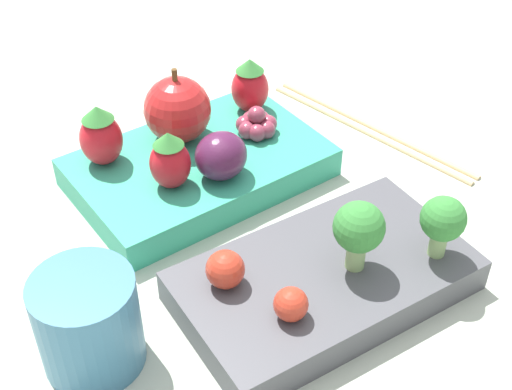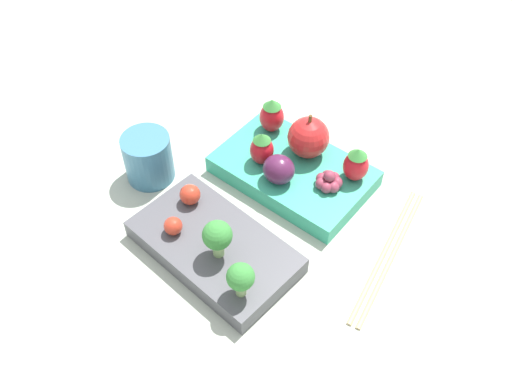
{
  "view_description": "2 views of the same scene",
  "coord_description": "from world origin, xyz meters",
  "px_view_note": "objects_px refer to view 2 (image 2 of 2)",
  "views": [
    {
      "loc": [
        0.25,
        0.29,
        0.35
      ],
      "look_at": [
        -0.0,
        -0.0,
        0.03
      ],
      "focal_mm": 50.0,
      "sensor_mm": 36.0,
      "label": 1
    },
    {
      "loc": [
        -0.25,
        0.36,
        0.54
      ],
      "look_at": [
        -0.0,
        -0.0,
        0.03
      ],
      "focal_mm": 40.0,
      "sensor_mm": 36.0,
      "label": 2
    }
  ],
  "objects_px": {
    "strawberry_1": "(262,148)",
    "drinking_cup": "(148,158)",
    "apple": "(308,137)",
    "strawberry_0": "(272,115)",
    "cherry_tomato_0": "(190,195)",
    "cherry_tomato_1": "(173,226)",
    "strawberry_2": "(356,164)",
    "plum": "(279,169)",
    "grape_cluster": "(329,181)",
    "chopsticks_pair": "(388,254)",
    "broccoli_floret_0": "(241,278)",
    "bento_box_savoury": "(214,247)",
    "broccoli_floret_1": "(217,236)",
    "bento_box_fruit": "(293,171)"
  },
  "relations": [
    {
      "from": "strawberry_1",
      "to": "drinking_cup",
      "type": "xyz_separation_m",
      "value": [
        0.12,
        0.08,
        -0.01
      ]
    },
    {
      "from": "apple",
      "to": "strawberry_0",
      "type": "bearing_deg",
      "value": -11.2
    },
    {
      "from": "cherry_tomato_0",
      "to": "cherry_tomato_1",
      "type": "xyz_separation_m",
      "value": [
        -0.01,
        0.05,
        -0.0
      ]
    },
    {
      "from": "cherry_tomato_0",
      "to": "cherry_tomato_1",
      "type": "height_order",
      "value": "cherry_tomato_0"
    },
    {
      "from": "cherry_tomato_0",
      "to": "strawberry_0",
      "type": "xyz_separation_m",
      "value": [
        -0.01,
        -0.16,
        0.01
      ]
    },
    {
      "from": "strawberry_2",
      "to": "plum",
      "type": "height_order",
      "value": "strawberry_2"
    },
    {
      "from": "cherry_tomato_0",
      "to": "drinking_cup",
      "type": "distance_m",
      "value": 0.09
    },
    {
      "from": "grape_cluster",
      "to": "drinking_cup",
      "type": "height_order",
      "value": "drinking_cup"
    },
    {
      "from": "cherry_tomato_0",
      "to": "drinking_cup",
      "type": "height_order",
      "value": "drinking_cup"
    },
    {
      "from": "plum",
      "to": "chopsticks_pair",
      "type": "height_order",
      "value": "plum"
    },
    {
      "from": "cherry_tomato_1",
      "to": "strawberry_1",
      "type": "bearing_deg",
      "value": -98.14
    },
    {
      "from": "broccoli_floret_0",
      "to": "apple",
      "type": "xyz_separation_m",
      "value": [
        0.05,
        -0.22,
        -0.0
      ]
    },
    {
      "from": "apple",
      "to": "strawberry_0",
      "type": "height_order",
      "value": "apple"
    },
    {
      "from": "strawberry_2",
      "to": "drinking_cup",
      "type": "relative_size",
      "value": 0.75
    },
    {
      "from": "broccoli_floret_0",
      "to": "bento_box_savoury",
      "type": "bearing_deg",
      "value": -31.09
    },
    {
      "from": "cherry_tomato_1",
      "to": "strawberry_1",
      "type": "xyz_separation_m",
      "value": [
        -0.02,
        -0.15,
        0.01
      ]
    },
    {
      "from": "bento_box_savoury",
      "to": "apple",
      "type": "distance_m",
      "value": 0.18
    },
    {
      "from": "broccoli_floret_0",
      "to": "plum",
      "type": "bearing_deg",
      "value": -71.39
    },
    {
      "from": "strawberry_2",
      "to": "drinking_cup",
      "type": "xyz_separation_m",
      "value": [
        0.23,
        0.12,
        -0.02
      ]
    },
    {
      "from": "bento_box_savoury",
      "to": "cherry_tomato_1",
      "type": "relative_size",
      "value": 9.62
    },
    {
      "from": "cherry_tomato_1",
      "to": "strawberry_0",
      "type": "distance_m",
      "value": 0.21
    },
    {
      "from": "plum",
      "to": "drinking_cup",
      "type": "relative_size",
      "value": 0.62
    },
    {
      "from": "strawberry_0",
      "to": "chopsticks_pair",
      "type": "bearing_deg",
      "value": 158.59
    },
    {
      "from": "broccoli_floret_0",
      "to": "strawberry_0",
      "type": "relative_size",
      "value": 0.91
    },
    {
      "from": "apple",
      "to": "broccoli_floret_1",
      "type": "bearing_deg",
      "value": 89.61
    },
    {
      "from": "bento_box_savoury",
      "to": "strawberry_2",
      "type": "height_order",
      "value": "strawberry_2"
    },
    {
      "from": "bento_box_savoury",
      "to": "strawberry_1",
      "type": "bearing_deg",
      "value": -79.99
    },
    {
      "from": "drinking_cup",
      "to": "grape_cluster",
      "type": "bearing_deg",
      "value": -156.71
    },
    {
      "from": "strawberry_2",
      "to": "chopsticks_pair",
      "type": "xyz_separation_m",
      "value": [
        -0.08,
        0.07,
        -0.04
      ]
    },
    {
      "from": "bento_box_fruit",
      "to": "strawberry_0",
      "type": "xyz_separation_m",
      "value": [
        0.06,
        -0.04,
        0.04
      ]
    },
    {
      "from": "grape_cluster",
      "to": "drinking_cup",
      "type": "xyz_separation_m",
      "value": [
        0.21,
        0.09,
        -0.0
      ]
    },
    {
      "from": "cherry_tomato_0",
      "to": "strawberry_0",
      "type": "distance_m",
      "value": 0.16
    },
    {
      "from": "broccoli_floret_0",
      "to": "cherry_tomato_0",
      "type": "distance_m",
      "value": 0.14
    },
    {
      "from": "cherry_tomato_0",
      "to": "apple",
      "type": "bearing_deg",
      "value": -116.43
    },
    {
      "from": "broccoli_floret_1",
      "to": "strawberry_0",
      "type": "height_order",
      "value": "same"
    },
    {
      "from": "strawberry_1",
      "to": "plum",
      "type": "distance_m",
      "value": 0.04
    },
    {
      "from": "broccoli_floret_1",
      "to": "grape_cluster",
      "type": "height_order",
      "value": "broccoli_floret_1"
    },
    {
      "from": "cherry_tomato_1",
      "to": "grape_cluster",
      "type": "height_order",
      "value": "grape_cluster"
    },
    {
      "from": "bento_box_savoury",
      "to": "chopsticks_pair",
      "type": "xyz_separation_m",
      "value": [
        -0.17,
        -0.11,
        -0.01
      ]
    },
    {
      "from": "bento_box_fruit",
      "to": "strawberry_2",
      "type": "bearing_deg",
      "value": -162.67
    },
    {
      "from": "broccoli_floret_0",
      "to": "strawberry_1",
      "type": "xyz_separation_m",
      "value": [
        0.09,
        -0.17,
        -0.01
      ]
    },
    {
      "from": "bento_box_fruit",
      "to": "strawberry_2",
      "type": "distance_m",
      "value": 0.08
    },
    {
      "from": "strawberry_0",
      "to": "plum",
      "type": "relative_size",
      "value": 1.24
    },
    {
      "from": "broccoli_floret_1",
      "to": "cherry_tomato_0",
      "type": "height_order",
      "value": "broccoli_floret_1"
    },
    {
      "from": "broccoli_floret_0",
      "to": "chopsticks_pair",
      "type": "relative_size",
      "value": 0.22
    },
    {
      "from": "bento_box_savoury",
      "to": "cherry_tomato_0",
      "type": "distance_m",
      "value": 0.07
    },
    {
      "from": "strawberry_2",
      "to": "apple",
      "type": "bearing_deg",
      "value": -4.58
    },
    {
      "from": "cherry_tomato_0",
      "to": "chopsticks_pair",
      "type": "xyz_separation_m",
      "value": [
        -0.23,
        -0.08,
        -0.03
      ]
    },
    {
      "from": "plum",
      "to": "drinking_cup",
      "type": "distance_m",
      "value": 0.17
    },
    {
      "from": "bento_box_fruit",
      "to": "drinking_cup",
      "type": "height_order",
      "value": "drinking_cup"
    }
  ]
}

